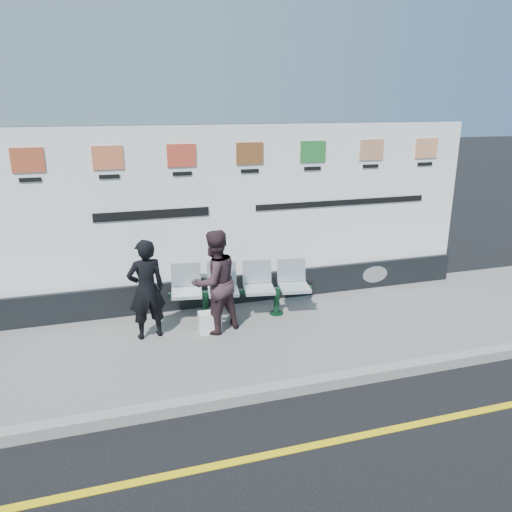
{
  "coord_description": "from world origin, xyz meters",
  "views": [
    {
      "loc": [
        -1.77,
        -4.05,
        3.46
      ],
      "look_at": [
        0.31,
        2.78,
        1.25
      ],
      "focal_mm": 35.0,
      "sensor_mm": 36.0,
      "label": 1
    }
  ],
  "objects_px": {
    "bench": "(241,302)",
    "woman_left": "(146,289)",
    "billboard": "(249,228)",
    "woman_right": "(215,282)"
  },
  "relations": [
    {
      "from": "bench",
      "to": "woman_left",
      "type": "bearing_deg",
      "value": -158.66
    },
    {
      "from": "bench",
      "to": "woman_left",
      "type": "relative_size",
      "value": 1.48
    },
    {
      "from": "billboard",
      "to": "bench",
      "type": "distance_m",
      "value": 1.29
    },
    {
      "from": "billboard",
      "to": "woman_left",
      "type": "bearing_deg",
      "value": -151.58
    },
    {
      "from": "woman_left",
      "to": "woman_right",
      "type": "xyz_separation_m",
      "value": [
        0.99,
        -0.08,
        0.04
      ]
    },
    {
      "from": "bench",
      "to": "woman_right",
      "type": "bearing_deg",
      "value": -132.69
    },
    {
      "from": "woman_left",
      "to": "woman_right",
      "type": "distance_m",
      "value": 1.0
    },
    {
      "from": "woman_left",
      "to": "billboard",
      "type": "bearing_deg",
      "value": -162.31
    },
    {
      "from": "billboard",
      "to": "bench",
      "type": "relative_size",
      "value": 3.61
    },
    {
      "from": "billboard",
      "to": "woman_left",
      "type": "relative_size",
      "value": 5.34
    }
  ]
}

